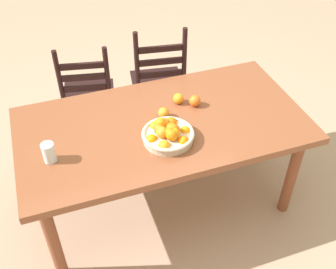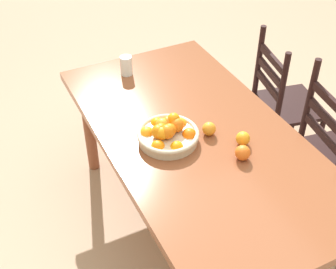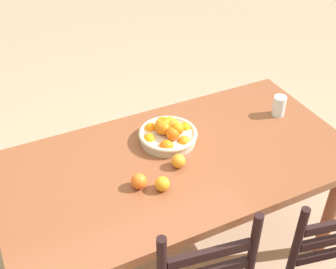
{
  "view_description": "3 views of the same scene",
  "coord_description": "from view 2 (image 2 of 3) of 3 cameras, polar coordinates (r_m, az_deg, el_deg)",
  "views": [
    {
      "loc": [
        -0.61,
        -1.83,
        2.31
      ],
      "look_at": [
        -0.02,
        -0.16,
        0.77
      ],
      "focal_mm": 43.49,
      "sensor_mm": 36.0,
      "label": 1
    },
    {
      "loc": [
        1.56,
        -0.94,
        2.2
      ],
      "look_at": [
        -0.02,
        -0.16,
        0.77
      ],
      "focal_mm": 49.79,
      "sensor_mm": 36.0,
      "label": 2
    },
    {
      "loc": [
        0.77,
        1.47,
        2.14
      ],
      "look_at": [
        -0.02,
        -0.16,
        0.77
      ],
      "focal_mm": 46.69,
      "sensor_mm": 36.0,
      "label": 3
    }
  ],
  "objects": [
    {
      "name": "ground_plane",
      "position": [
        2.86,
        3.11,
        -11.37
      ],
      "size": [
        12.0,
        12.0,
        0.0
      ],
      "primitive_type": "plane",
      "color": "tan"
    },
    {
      "name": "dining_table",
      "position": [
        2.4,
        3.64,
        -1.45
      ],
      "size": [
        1.77,
        0.92,
        0.73
      ],
      "color": "brown",
      "rests_on": "ground"
    },
    {
      "name": "chair_near_window",
      "position": [
        3.14,
        13.82,
        3.62
      ],
      "size": [
        0.47,
        0.47,
        0.93
      ],
      "rotation": [
        0.0,
        0.0,
        2.94
      ],
      "color": "black",
      "rests_on": "ground"
    },
    {
      "name": "chair_by_cabinet",
      "position": [
        2.78,
        19.91,
        -2.32
      ],
      "size": [
        0.47,
        0.47,
        1.0
      ],
      "rotation": [
        0.0,
        0.0,
        2.99
      ],
      "color": "black",
      "rests_on": "ground"
    },
    {
      "name": "fruit_bowl",
      "position": [
        2.27,
        -0.03,
        0.11
      ],
      "size": [
        0.31,
        0.31,
        0.13
      ],
      "color": "beige",
      "rests_on": "dining_table"
    },
    {
      "name": "orange_loose_0",
      "position": [
        2.33,
        5.05,
        0.7
      ],
      "size": [
        0.07,
        0.07,
        0.07
      ],
      "primitive_type": "sphere",
      "color": "orange",
      "rests_on": "dining_table"
    },
    {
      "name": "orange_loose_1",
      "position": [
        2.29,
        9.16,
        -0.48
      ],
      "size": [
        0.07,
        0.07,
        0.07
      ],
      "primitive_type": "sphere",
      "color": "orange",
      "rests_on": "dining_table"
    },
    {
      "name": "orange_loose_2",
      "position": [
        2.2,
        9.12,
        -2.22
      ],
      "size": [
        0.07,
        0.07,
        0.07
      ],
      "primitive_type": "sphere",
      "color": "orange",
      "rests_on": "dining_table"
    },
    {
      "name": "drinking_glass",
      "position": [
        2.79,
        -5.13,
        8.41
      ],
      "size": [
        0.07,
        0.07,
        0.12
      ],
      "primitive_type": "cylinder",
      "color": "silver",
      "rests_on": "dining_table"
    }
  ]
}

